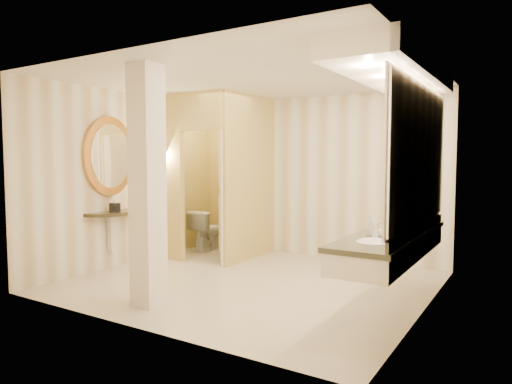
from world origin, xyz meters
The scene contains 16 objects.
floor centered at (0.00, 0.00, 0.00)m, with size 4.50×4.50×0.00m, color silver.
ceiling centered at (0.00, 0.00, 2.70)m, with size 4.50×4.50×0.00m, color silver.
wall_back centered at (0.00, 2.00, 1.35)m, with size 4.50×0.02×2.70m, color white.
wall_front centered at (0.00, -2.00, 1.35)m, with size 4.50×0.02×2.70m, color white.
wall_left centered at (-2.25, 0.00, 1.35)m, with size 0.02×4.00×2.70m, color white.
wall_right centered at (2.25, 0.00, 1.35)m, with size 0.02×4.00×2.70m, color white.
toilet_closet centered at (-1.13, 0.96, 1.39)m, with size 1.50×1.55×2.70m.
wall_sconce centered at (-1.93, 0.43, 1.73)m, with size 0.14×0.14×0.42m.
vanity centered at (1.98, -0.22, 1.63)m, with size 0.75×2.57×2.09m.
console_shelf centered at (-2.21, -0.44, 1.34)m, with size 0.91×0.91×1.91m.
pillar centered at (-0.45, -1.41, 1.35)m, with size 0.30×0.30×2.70m, color white.
tissue_box centered at (-2.08, -0.47, 0.94)m, with size 0.13×0.13×0.13m, color black.
toilet centered at (-1.84, 1.43, 0.37)m, with size 0.41×0.72×0.74m, color white.
soap_bottle_a centered at (1.92, -0.67, 0.94)m, with size 0.06×0.06×0.13m, color beige.
soap_bottle_b centered at (1.95, -0.62, 0.94)m, with size 0.10×0.10×0.13m, color silver.
soap_bottle_c centered at (1.83, -0.58, 0.98)m, with size 0.08×0.08×0.20m, color #C6B28C.
Camera 1 is at (3.26, -5.09, 1.65)m, focal length 32.00 mm.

